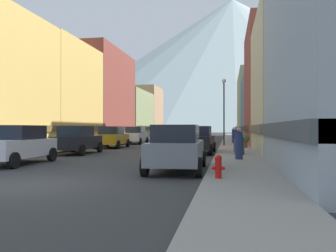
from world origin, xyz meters
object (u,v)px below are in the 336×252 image
Objects in this scene: car_left_0 at (17,145)px; streetlamp_right at (224,102)px; trash_bin_right at (239,146)px; fire_hydrant_near at (218,166)px; potted_plant_0 at (245,140)px; car_left_2 at (112,137)px; pedestrian_1 at (237,140)px; pedestrian_0 at (234,136)px; car_left_3 at (135,135)px; pedestrian_2 at (239,145)px; car_left_1 at (77,140)px; car_right_1 at (198,140)px; car_right_0 at (177,148)px.

streetlamp_right reaches higher than car_left_0.
fire_hydrant_near is at bearing -95.36° from trash_bin_right.
trash_bin_right is at bearing -94.94° from potted_plant_0.
pedestrian_1 is (10.05, -5.30, 0.01)m from car_left_2.
car_left_2 is at bearing -141.58° from pedestrian_0.
car_left_3 is at bearing 145.34° from potted_plant_0.
car_left_1 is at bearing 159.08° from pedestrian_2.
car_right_1 reaches higher than fire_hydrant_near.
pedestrian_1 reaches higher than car_left_3.
pedestrian_0 is 13.27m from pedestrian_1.
car_left_0 is 1.00× the size of car_right_0.
car_left_2 is 1.01× the size of car_left_3.
car_left_2 and car_right_1 have the same top height.
car_right_1 is 2.81× the size of pedestrian_0.
fire_hydrant_near is 0.72× the size of trash_bin_right.
pedestrian_2 is at bearing -65.88° from car_right_1.
car_left_1 is at bearing -171.35° from pedestrian_1.
streetlamp_right reaches higher than fire_hydrant_near.
pedestrian_1 reaches higher than car_right_1.
car_left_1 is at bearing -89.98° from car_left_3.
car_left_2 is 7.28m from car_left_3.
pedestrian_0 is at bearing 95.25° from potted_plant_0.
potted_plant_0 is 0.66× the size of pedestrian_2.
car_left_3 is at bearing 90.02° from car_left_1.
car_left_2 is 14.65m from pedestrian_2.
car_left_3 reaches higher than trash_bin_right.
car_right_0 is (7.60, -1.33, 0.00)m from car_left_0.
pedestrian_0 is (10.05, 7.97, -0.03)m from car_left_2.
car_right_1 is 12.23m from fire_hydrant_near.
car_left_1 is at bearing -167.86° from car_right_1.
car_left_0 and car_left_2 have the same top height.
streetlamp_right is (-1.65, 3.54, 3.24)m from potted_plant_0.
car_left_1 is 2.93× the size of pedestrian_2.
pedestrian_0 is at bearing 64.73° from car_left_0.
car_right_1 is 2.69× the size of pedestrian_1.
car_left_1 and car_right_0 have the same top height.
streetlamp_right is at bearing 79.70° from car_right_1.
pedestrian_1 is (2.45, -0.11, 0.01)m from car_right_1.
car_left_1 is at bearing -131.96° from streetlamp_right.
car_left_3 is at bearing 128.63° from pedestrian_1.
car_right_1 reaches higher than trash_bin_right.
car_left_1 is 12.68m from potted_plant_0.
car_left_3 is 4.53× the size of trash_bin_right.
fire_hydrant_near is at bearing -48.57° from car_left_1.
car_right_1 is 13.39m from pedestrian_0.
pedestrian_1 reaches higher than pedestrian_2.
car_left_0 is at bearing 156.75° from fire_hydrant_near.
potted_plant_0 is 0.61× the size of pedestrian_1.
fire_hydrant_near is (1.65, -12.11, -0.37)m from car_right_1.
car_left_2 is 10.80m from potted_plant_0.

